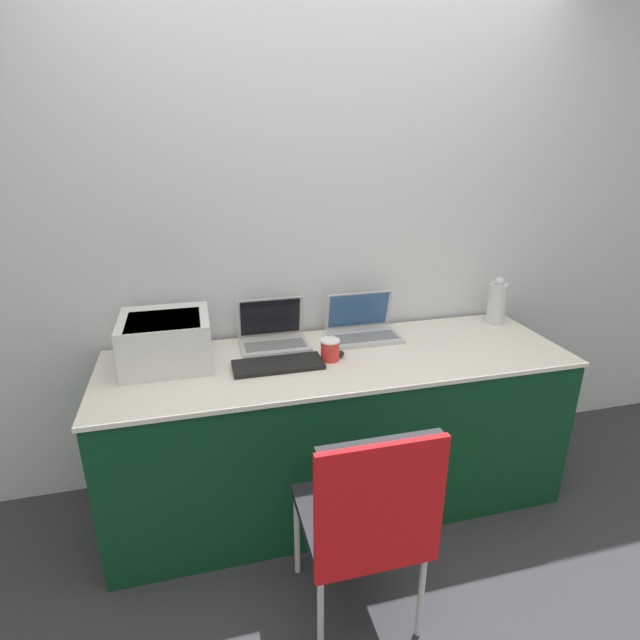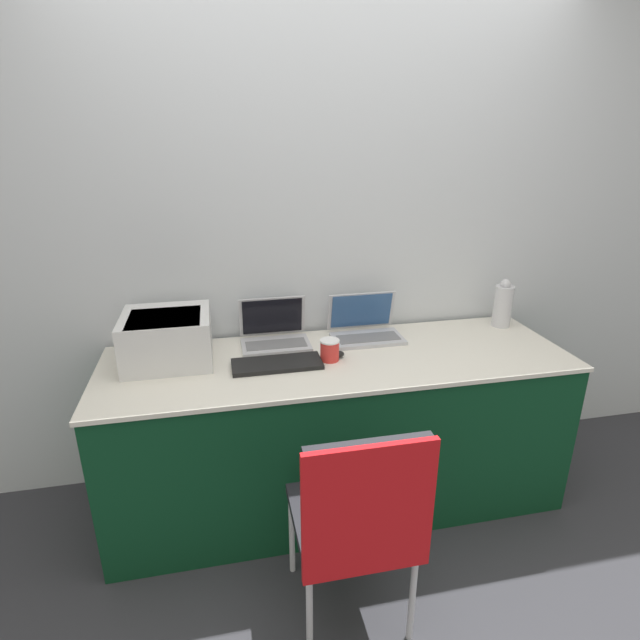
{
  "view_description": "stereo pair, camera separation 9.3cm",
  "coord_description": "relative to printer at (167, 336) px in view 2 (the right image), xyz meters",
  "views": [
    {
      "loc": [
        -0.62,
        -1.7,
        1.78
      ],
      "look_at": [
        -0.08,
        0.38,
        0.97
      ],
      "focal_mm": 28.0,
      "sensor_mm": 36.0,
      "label": 1
    },
    {
      "loc": [
        -0.53,
        -1.73,
        1.78
      ],
      "look_at": [
        -0.08,
        0.38,
        0.97
      ],
      "focal_mm": 28.0,
      "sensor_mm": 36.0,
      "label": 2
    }
  ],
  "objects": [
    {
      "name": "ground_plane",
      "position": [
        0.77,
        -0.46,
        -0.92
      ],
      "size": [
        14.0,
        14.0,
        0.0
      ],
      "primitive_type": "plane",
      "color": "#333338"
    },
    {
      "name": "wall_back",
      "position": [
        0.77,
        0.28,
        0.38
      ],
      "size": [
        8.0,
        0.05,
        2.6
      ],
      "color": "silver",
      "rests_on": "ground_plane"
    },
    {
      "name": "table",
      "position": [
        0.77,
        -0.12,
        -0.52
      ],
      "size": [
        2.19,
        0.7,
        0.79
      ],
      "color": "#0C381E",
      "rests_on": "ground_plane"
    },
    {
      "name": "printer",
      "position": [
        0.0,
        0.0,
        0.0
      ],
      "size": [
        0.39,
        0.36,
        0.23
      ],
      "color": "silver",
      "rests_on": "table"
    },
    {
      "name": "laptop_left",
      "position": [
        0.5,
        0.1,
        -0.07
      ],
      "size": [
        0.33,
        0.24,
        0.22
      ],
      "color": "#B7B7BC",
      "rests_on": "table"
    },
    {
      "name": "laptop_right",
      "position": [
        0.97,
        0.09,
        -0.07
      ],
      "size": [
        0.35,
        0.26,
        0.22
      ],
      "color": "#B7B7BC",
      "rests_on": "table"
    },
    {
      "name": "external_keyboard",
      "position": [
        0.48,
        -0.16,
        -0.11
      ],
      "size": [
        0.4,
        0.16,
        0.02
      ],
      "color": "black",
      "rests_on": "table"
    },
    {
      "name": "coffee_cup",
      "position": [
        0.72,
        -0.14,
        -0.07
      ],
      "size": [
        0.09,
        0.09,
        0.1
      ],
      "color": "red",
      "rests_on": "table"
    },
    {
      "name": "mouse",
      "position": [
        0.76,
        -0.13,
        -0.1
      ],
      "size": [
        0.07,
        0.04,
        0.03
      ],
      "color": "black",
      "rests_on": "table"
    },
    {
      "name": "metal_pitcher",
      "position": [
        1.74,
        0.09,
        -0.0
      ],
      "size": [
        0.1,
        0.1,
        0.26
      ],
      "color": "silver",
      "rests_on": "table"
    },
    {
      "name": "chair",
      "position": [
        0.66,
        -0.87,
        -0.37
      ],
      "size": [
        0.44,
        0.46,
        0.9
      ],
      "color": "black",
      "rests_on": "ground_plane"
    }
  ]
}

